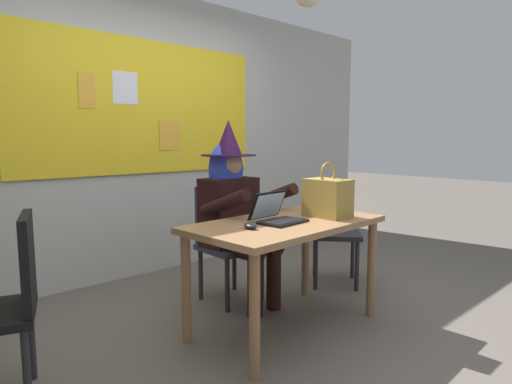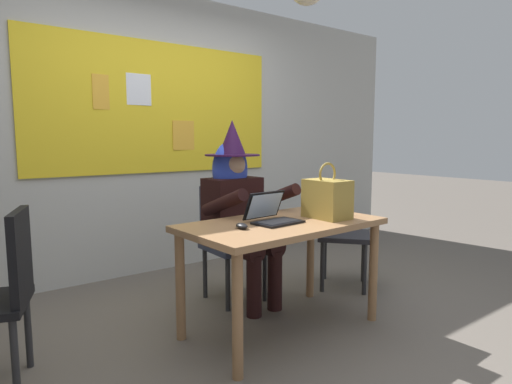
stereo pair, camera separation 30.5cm
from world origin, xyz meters
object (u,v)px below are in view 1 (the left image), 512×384
object	(u,v)px
chair_at_desk	(224,236)
laptop	(277,215)
person_costumed	(234,202)
chair_extra_corner	(326,225)
handbag	(328,197)
chair_spare_by_window	(4,299)
desk_main	(286,236)
computer_mouse	(250,226)

from	to	relation	value
chair_at_desk	laptop	world-z (taller)	laptop
person_costumed	chair_extra_corner	distance (m)	0.92
handbag	chair_extra_corner	xyz separation A→B (m)	(0.59, 0.47, -0.35)
chair_extra_corner	chair_spare_by_window	bearing A→B (deg)	-129.69
person_costumed	chair_extra_corner	size ratio (longest dim) A/B	1.54
handbag	person_costumed	bearing A→B (deg)	111.77
desk_main	chair_spare_by_window	bearing A→B (deg)	167.88
chair_extra_corner	person_costumed	bearing A→B (deg)	-144.56
desk_main	laptop	xyz separation A→B (m)	(-0.06, 0.02, 0.14)
person_costumed	computer_mouse	distance (m)	0.74
person_costumed	desk_main	bearing A→B (deg)	-8.90
desk_main	chair_spare_by_window	distance (m)	1.61
laptop	chair_extra_corner	xyz separation A→B (m)	(0.98, 0.37, -0.26)
person_costumed	laptop	xyz separation A→B (m)	(-0.12, -0.58, -0.01)
desk_main	chair_extra_corner	size ratio (longest dim) A/B	1.46
desk_main	laptop	size ratio (longest dim) A/B	4.03
chair_spare_by_window	desk_main	bearing A→B (deg)	-173.57
desk_main	chair_at_desk	distance (m)	0.73
chair_at_desk	handbag	world-z (taller)	handbag
desk_main	chair_at_desk	bearing A→B (deg)	85.59
laptop	chair_extra_corner	distance (m)	1.08
handbag	chair_extra_corner	bearing A→B (deg)	38.32
computer_mouse	chair_extra_corner	world-z (taller)	chair_extra_corner
person_costumed	laptop	world-z (taller)	person_costumed
person_costumed	laptop	distance (m)	0.59
chair_at_desk	chair_extra_corner	bearing A→B (deg)	69.84
chair_at_desk	handbag	xyz separation A→B (m)	(0.27, -0.80, 0.36)
computer_mouse	chair_spare_by_window	xyz separation A→B (m)	(-1.23, 0.37, -0.23)
computer_mouse	person_costumed	bearing A→B (deg)	66.16
chair_at_desk	person_costumed	distance (m)	0.31
chair_at_desk	chair_spare_by_window	size ratio (longest dim) A/B	0.98
desk_main	handbag	bearing A→B (deg)	-13.81
person_costumed	handbag	size ratio (longest dim) A/B	3.72
chair_at_desk	chair_extra_corner	distance (m)	0.93
laptop	handbag	distance (m)	0.41
laptop	chair_spare_by_window	xyz separation A→B (m)	(-1.51, 0.32, -0.26)
person_costumed	handbag	xyz separation A→B (m)	(0.27, -0.68, 0.08)
person_costumed	chair_spare_by_window	xyz separation A→B (m)	(-1.63, -0.26, -0.27)
chair_at_desk	chair_spare_by_window	bearing A→B (deg)	-75.90
laptop	computer_mouse	bearing A→B (deg)	-176.14
desk_main	laptop	distance (m)	0.16
chair_spare_by_window	chair_extra_corner	size ratio (longest dim) A/B	0.99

